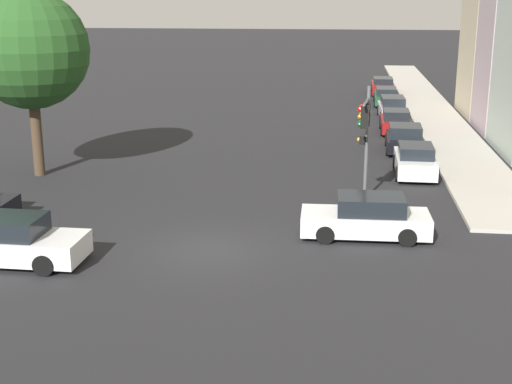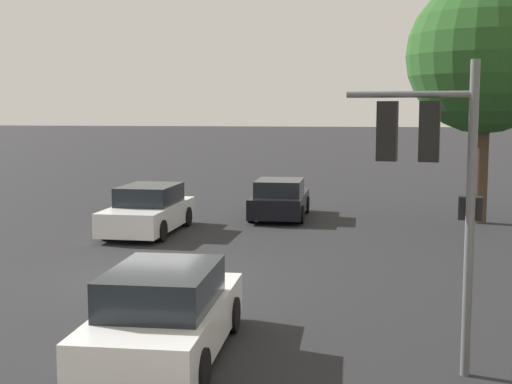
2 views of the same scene
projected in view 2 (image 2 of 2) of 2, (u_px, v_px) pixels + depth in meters
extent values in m
plane|color=black|center=(148.00, 277.00, 17.14)|extent=(300.00, 300.00, 0.00)
cylinder|color=#423323|center=(481.00, 169.00, 25.13)|extent=(0.50, 0.50, 3.84)
sphere|color=#234C1E|center=(485.00, 56.00, 24.67)|extent=(5.40, 5.40, 5.40)
cylinder|color=#515456|center=(470.00, 221.00, 10.57)|extent=(0.14, 0.14, 4.75)
cylinder|color=#515456|center=(409.00, 94.00, 10.61)|extent=(0.33, 1.86, 0.10)
cube|color=black|center=(429.00, 131.00, 10.59)|extent=(0.34, 0.34, 0.90)
sphere|color=red|center=(431.00, 111.00, 10.73)|extent=(0.20, 0.20, 0.20)
sphere|color=#99660F|center=(430.00, 131.00, 10.77)|extent=(0.20, 0.20, 0.20)
sphere|color=#0F511E|center=(430.00, 151.00, 10.80)|extent=(0.20, 0.20, 0.20)
cube|color=black|center=(387.00, 131.00, 10.76)|extent=(0.34, 0.34, 0.90)
sphere|color=red|center=(389.00, 111.00, 10.91)|extent=(0.20, 0.20, 0.20)
sphere|color=#99660F|center=(389.00, 131.00, 10.94)|extent=(0.20, 0.20, 0.20)
sphere|color=#0F511E|center=(388.00, 150.00, 10.98)|extent=(0.20, 0.20, 0.20)
cube|color=black|center=(470.00, 208.00, 10.72)|extent=(0.26, 0.37, 0.35)
sphere|color=orange|center=(470.00, 207.00, 10.85)|extent=(0.18, 0.18, 0.18)
cube|color=silver|center=(166.00, 324.00, 11.63)|extent=(4.54, 1.93, 0.72)
cube|color=black|center=(163.00, 287.00, 11.38)|extent=(2.38, 1.66, 0.62)
cylinder|color=black|center=(141.00, 311.00, 13.14)|extent=(0.65, 0.24, 0.64)
cylinder|color=black|center=(232.00, 315.00, 12.91)|extent=(0.65, 0.24, 0.64)
cylinder|color=black|center=(85.00, 364.00, 10.40)|extent=(0.65, 0.24, 0.64)
cylinder|color=black|center=(200.00, 370.00, 10.17)|extent=(0.65, 0.24, 0.64)
cube|color=black|center=(280.00, 203.00, 26.55)|extent=(4.24, 1.95, 0.71)
cube|color=black|center=(279.00, 187.00, 26.31)|extent=(2.22, 1.69, 0.54)
cylinder|color=black|center=(261.00, 204.00, 27.99)|extent=(0.66, 0.23, 0.66)
cylinder|color=black|center=(306.00, 205.00, 27.73)|extent=(0.66, 0.23, 0.66)
cylinder|color=black|center=(251.00, 213.00, 25.42)|extent=(0.66, 0.23, 0.66)
cylinder|color=black|center=(301.00, 214.00, 25.16)|extent=(0.66, 0.23, 0.66)
cube|color=silver|center=(148.00, 216.00, 23.29)|extent=(4.74, 1.97, 0.75)
cube|color=black|center=(150.00, 194.00, 23.39)|extent=(2.47, 1.71, 0.61)
cylinder|color=black|center=(161.00, 231.00, 21.73)|extent=(0.67, 0.23, 0.67)
cylinder|color=black|center=(105.00, 229.00, 22.04)|extent=(0.67, 0.23, 0.67)
cylinder|color=black|center=(187.00, 217.00, 24.59)|extent=(0.67, 0.23, 0.67)
cylinder|color=black|center=(137.00, 215.00, 24.90)|extent=(0.67, 0.23, 0.67)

